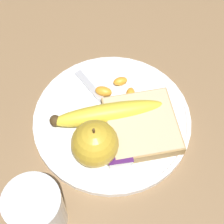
# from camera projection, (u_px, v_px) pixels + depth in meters

# --- Properties ---
(ground_plane) EXTENTS (3.00, 3.00, 0.00)m
(ground_plane) POSITION_uv_depth(u_px,v_px,m) (112.00, 122.00, 0.64)
(ground_plane) COLOR olive
(plate) EXTENTS (0.27, 0.27, 0.01)m
(plate) POSITION_uv_depth(u_px,v_px,m) (112.00, 119.00, 0.64)
(plate) COLOR white
(plate) RESTS_ON ground_plane
(juice_glass) EXTENTS (0.08, 0.08, 0.09)m
(juice_glass) POSITION_uv_depth(u_px,v_px,m) (37.00, 211.00, 0.52)
(juice_glass) COLOR silver
(juice_glass) RESTS_ON ground_plane
(apple) EXTENTS (0.07, 0.07, 0.08)m
(apple) POSITION_uv_depth(u_px,v_px,m) (95.00, 144.00, 0.57)
(apple) COLOR gold
(apple) RESTS_ON plate
(banana) EXTENTS (0.04, 0.19, 0.03)m
(banana) POSITION_uv_depth(u_px,v_px,m) (107.00, 114.00, 0.62)
(banana) COLOR yellow
(banana) RESTS_ON plate
(bread_slice) EXTENTS (0.12, 0.12, 0.02)m
(bread_slice) POSITION_uv_depth(u_px,v_px,m) (142.00, 125.00, 0.61)
(bread_slice) COLOR #AB8751
(bread_slice) RESTS_ON plate
(fork) EXTENTS (0.16, 0.09, 0.00)m
(fork) POSITION_uv_depth(u_px,v_px,m) (110.00, 109.00, 0.64)
(fork) COLOR #B2B2B7
(fork) RESTS_ON plate
(jam_packet) EXTENTS (0.05, 0.04, 0.02)m
(jam_packet) POSITION_uv_depth(u_px,v_px,m) (121.00, 152.00, 0.59)
(jam_packet) COLOR white
(jam_packet) RESTS_ON plate
(orange_segment_0) EXTENTS (0.02, 0.03, 0.01)m
(orange_segment_0) POSITION_uv_depth(u_px,v_px,m) (120.00, 81.00, 0.67)
(orange_segment_0) COLOR #F9A32D
(orange_segment_0) RESTS_ON plate
(orange_segment_1) EXTENTS (0.03, 0.03, 0.02)m
(orange_segment_1) POSITION_uv_depth(u_px,v_px,m) (120.00, 112.00, 0.63)
(orange_segment_1) COLOR #F9A32D
(orange_segment_1) RESTS_ON plate
(orange_segment_2) EXTENTS (0.03, 0.03, 0.02)m
(orange_segment_2) POSITION_uv_depth(u_px,v_px,m) (104.00, 91.00, 0.65)
(orange_segment_2) COLOR #F9A32D
(orange_segment_2) RESTS_ON plate
(orange_segment_3) EXTENTS (0.02, 0.03, 0.02)m
(orange_segment_3) POSITION_uv_depth(u_px,v_px,m) (149.00, 104.00, 0.64)
(orange_segment_3) COLOR #F9A32D
(orange_segment_3) RESTS_ON plate
(orange_segment_4) EXTENTS (0.03, 0.02, 0.01)m
(orange_segment_4) POSITION_uv_depth(u_px,v_px,m) (131.00, 94.00, 0.65)
(orange_segment_4) COLOR #F9A32D
(orange_segment_4) RESTS_ON plate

